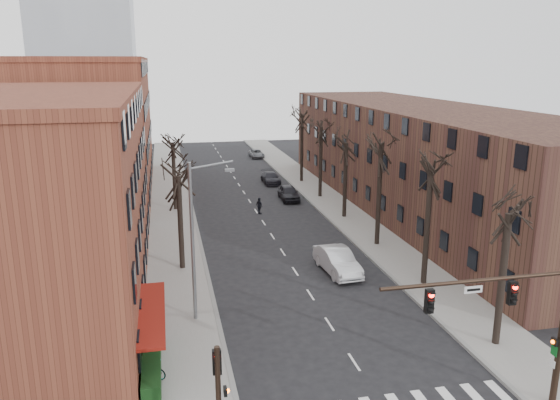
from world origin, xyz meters
TOP-DOWN VIEW (x-y plane):
  - sidewalk_left at (-8.00, 35.00)m, footprint 4.00×90.00m
  - sidewalk_right at (8.00, 35.00)m, footprint 4.00×90.00m
  - building_left_near at (-16.00, 15.00)m, footprint 12.00×26.00m
  - building_left_far at (-16.00, 44.00)m, footprint 12.00×28.00m
  - building_right at (16.00, 30.00)m, footprint 12.00×50.00m
  - awning_left at (-9.40, 6.00)m, footprint 1.20×7.00m
  - hedge at (-9.50, 5.00)m, footprint 0.80×6.00m
  - tree_right_a at (7.60, 4.00)m, footprint 5.20×5.20m
  - tree_right_b at (7.60, 12.00)m, footprint 5.20×5.20m
  - tree_right_c at (7.60, 20.00)m, footprint 5.20×5.20m
  - tree_right_d at (7.60, 28.00)m, footprint 5.20×5.20m
  - tree_right_e at (7.60, 36.00)m, footprint 5.20×5.20m
  - tree_right_f at (7.60, 44.00)m, footprint 5.20×5.20m
  - tree_left_a at (-7.60, 18.00)m, footprint 5.20×5.20m
  - tree_left_b at (-7.60, 34.00)m, footprint 5.20×5.20m
  - signal_mast_arm at (5.45, -1.00)m, footprint 8.14×0.30m
  - signal_pole_left at (-6.99, -0.95)m, footprint 0.47×0.44m
  - streetlight at (-7.03, 10.00)m, footprint 2.45×0.22m
  - silver_sedan at (2.77, 15.21)m, footprint 2.19×5.23m
  - parked_car_near at (4.09, 35.68)m, footprint 1.90×4.52m
  - parked_car_mid at (3.80, 43.94)m, footprint 1.85×4.54m
  - parked_car_far at (5.24, 62.13)m, footprint 1.96×4.21m
  - pedestrian_crossing at (0.14, 30.95)m, footprint 0.75×1.01m
  - bicycle at (-9.60, 4.47)m, footprint 1.70×1.33m

SIDE VIEW (x-z plane):
  - awning_left at x=-9.40m, z-range -0.07..0.07m
  - tree_right_a at x=7.60m, z-range -5.00..5.00m
  - tree_right_b at x=7.60m, z-range -5.40..5.40m
  - tree_right_c at x=7.60m, z-range -5.80..5.80m
  - tree_right_d at x=7.60m, z-range -5.00..5.00m
  - tree_right_e at x=7.60m, z-range -5.40..5.40m
  - tree_right_f at x=7.60m, z-range -5.80..5.80m
  - tree_left_a at x=-7.60m, z-range -4.75..4.75m
  - tree_left_b at x=-7.60m, z-range -4.75..4.75m
  - sidewalk_left at x=-8.00m, z-range 0.00..0.15m
  - sidewalk_right at x=8.00m, z-range 0.00..0.15m
  - bicycle at x=-9.60m, z-range 0.15..1.01m
  - parked_car_far at x=5.24m, z-range 0.00..1.17m
  - hedge at x=-9.50m, z-range 0.15..1.15m
  - parked_car_mid at x=3.80m, z-range 0.00..1.32m
  - parked_car_near at x=4.09m, z-range 0.00..1.53m
  - pedestrian_crossing at x=0.14m, z-range 0.00..1.59m
  - silver_sedan at x=2.77m, z-range 0.00..1.68m
  - signal_pole_left at x=-6.99m, z-range 0.41..4.81m
  - signal_mast_arm at x=5.45m, z-range 0.80..8.00m
  - building_right at x=16.00m, z-range 0.00..10.00m
  - streetlight at x=-7.03m, z-range 0.50..9.53m
  - building_left_near at x=-16.00m, z-range 0.00..12.00m
  - building_left_far at x=-16.00m, z-range 0.00..14.00m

